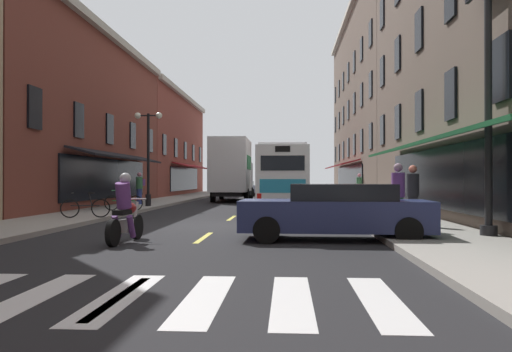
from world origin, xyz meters
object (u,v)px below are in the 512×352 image
object	(u,v)px
motorcycle_rider	(125,213)
bicycle_mid	(85,207)
box_truck	(232,170)
street_lamp_twin	(148,154)
bicycle_near	(124,202)
pedestrian_far	(413,194)
pedestrian_rear	(398,195)
sedan_near	(336,211)
pedestrian_mid	(359,187)
transit_bus	(283,176)
sedan_mid	(244,188)
pedestrian_near	(140,187)

from	to	relation	value
motorcycle_rider	bicycle_mid	size ratio (longest dim) A/B	1.24
box_truck	street_lamp_twin	bearing A→B (deg)	-109.80
bicycle_near	pedestrian_far	xyz separation A→B (m)	(10.83, -6.45, 0.56)
motorcycle_rider	pedestrian_rear	size ratio (longest dim) A/B	1.15
sedan_near	motorcycle_rider	bearing A→B (deg)	-170.21
motorcycle_rider	pedestrian_far	size ratio (longest dim) A/B	1.16
box_truck	pedestrian_mid	size ratio (longest dim) A/B	4.61
motorcycle_rider	bicycle_near	size ratio (longest dim) A/B	1.21
motorcycle_rider	pedestrian_far	bearing A→B (deg)	24.22
transit_bus	sedan_mid	xyz separation A→B (m)	(-3.71, 16.46, -1.03)
motorcycle_rider	pedestrian_near	bearing A→B (deg)	105.47
transit_bus	pedestrian_near	size ratio (longest dim) A/B	6.60
pedestrian_mid	street_lamp_twin	bearing A→B (deg)	-146.29
transit_bus	sedan_mid	distance (m)	16.90
transit_bus	pedestrian_mid	distance (m)	5.71
sedan_mid	bicycle_mid	xyz separation A→B (m)	(-3.23, -28.22, -0.19)
pedestrian_mid	transit_bus	bearing A→B (deg)	-145.32
box_truck	sedan_near	world-z (taller)	box_truck
pedestrian_far	street_lamp_twin	distance (m)	14.89
pedestrian_mid	pedestrian_near	bearing A→B (deg)	-154.91
box_truck	pedestrian_mid	xyz separation A→B (m)	(8.35, -2.20, -1.08)
bicycle_mid	pedestrian_near	bearing A→B (deg)	95.40
pedestrian_near	street_lamp_twin	xyz separation A→B (m)	(0.99, -1.80, 1.74)
pedestrian_rear	street_lamp_twin	world-z (taller)	street_lamp_twin
bicycle_mid	street_lamp_twin	size ratio (longest dim) A/B	0.35
motorcycle_rider	pedestrian_mid	xyz separation A→B (m)	(8.41, 20.53, 0.33)
transit_bus	bicycle_mid	world-z (taller)	transit_bus
pedestrian_rear	motorcycle_rider	bearing A→B (deg)	-12.27
box_truck	sedan_mid	xyz separation A→B (m)	(-0.17, 11.26, -1.43)
sedan_near	pedestrian_rear	xyz separation A→B (m)	(1.83, 1.42, 0.36)
sedan_near	bicycle_mid	world-z (taller)	sedan_near
bicycle_mid	street_lamp_twin	bearing A→B (deg)	89.35
bicycle_mid	pedestrian_rear	world-z (taller)	pedestrian_rear
box_truck	bicycle_mid	xyz separation A→B (m)	(-3.40, -16.96, -1.62)
pedestrian_near	pedestrian_far	xyz separation A→B (m)	(11.76, -11.93, 0.00)
pedestrian_near	pedestrian_rear	xyz separation A→B (m)	(11.10, -13.03, 0.01)
sedan_near	pedestrian_far	bearing A→B (deg)	45.24
sedan_near	bicycle_near	size ratio (longest dim) A/B	2.74
street_lamp_twin	transit_bus	bearing A→B (deg)	30.32
bicycle_near	pedestrian_rear	distance (m)	12.67
motorcycle_rider	pedestrian_mid	world-z (taller)	pedestrian_mid
pedestrian_mid	pedestrian_far	world-z (taller)	pedestrian_far
box_truck	motorcycle_rider	xyz separation A→B (m)	(-0.07, -22.73, -1.41)
bicycle_mid	pedestrian_rear	size ratio (longest dim) A/B	0.93
bicycle_near	sedan_near	bearing A→B (deg)	-47.09
sedan_near	sedan_mid	size ratio (longest dim) A/B	1.10
pedestrian_near	bicycle_mid	bearing A→B (deg)	124.39
pedestrian_far	motorcycle_rider	bearing A→B (deg)	87.27
sedan_mid	pedestrian_near	bearing A→B (deg)	-102.48
bicycle_mid	box_truck	bearing A→B (deg)	78.65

